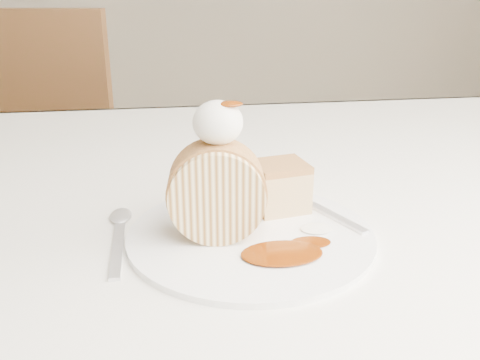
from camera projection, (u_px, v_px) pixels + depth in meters
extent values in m
cube|color=white|center=(245.00, 197.00, 0.72)|extent=(1.40, 0.90, 0.04)
cube|color=white|center=(214.00, 168.00, 1.17)|extent=(1.40, 0.01, 0.28)
cylinder|color=brown|center=(476.00, 266.00, 1.28)|extent=(0.06, 0.06, 0.71)
cube|color=brown|center=(64.00, 169.00, 1.63)|extent=(0.51, 0.51, 0.04)
cube|color=brown|center=(25.00, 103.00, 1.36)|extent=(0.44, 0.12, 0.46)
cylinder|color=brown|center=(143.00, 214.00, 1.89)|extent=(0.04, 0.04, 0.43)
cylinder|color=brown|center=(38.00, 212.00, 1.90)|extent=(0.04, 0.04, 0.43)
cylinder|color=brown|center=(116.00, 269.00, 1.54)|extent=(0.04, 0.04, 0.43)
cylinder|color=white|center=(251.00, 235.00, 0.57)|extent=(0.31, 0.31, 0.01)
cylinder|color=#F6E4AB|center=(217.00, 192.00, 0.54)|extent=(0.10, 0.06, 0.10)
cube|color=#BD7C47|center=(280.00, 189.00, 0.61)|extent=(0.07, 0.06, 0.05)
ellipsoid|color=white|center=(218.00, 123.00, 0.52)|extent=(0.05, 0.05, 0.04)
ellipsoid|color=#682704|center=(230.00, 98.00, 0.51)|extent=(0.03, 0.02, 0.01)
cube|color=silver|center=(330.00, 214.00, 0.60)|extent=(0.08, 0.15, 0.00)
cube|color=silver|center=(118.00, 249.00, 0.54)|extent=(0.02, 0.14, 0.00)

